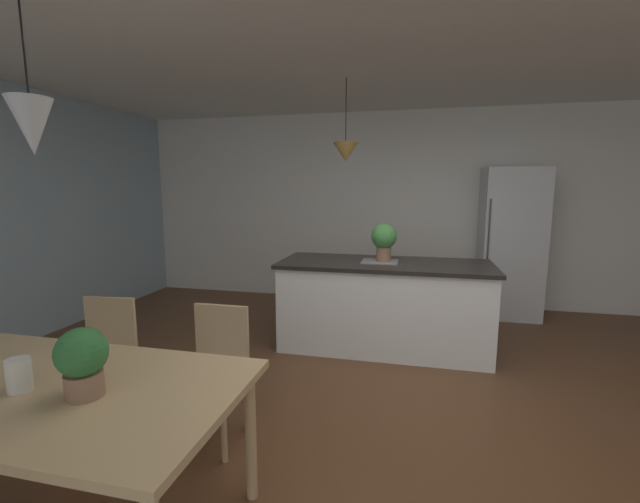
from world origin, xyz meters
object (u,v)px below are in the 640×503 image
object	(u,v)px
dining_table	(40,396)
vase_on_dining_table	(19,375)
chair_far_left	(101,357)
potted_plant_on_island	(384,239)
refrigerator	(510,243)
kitchen_island	(384,304)
chair_far_right	(214,369)
potted_plant_on_table	(82,359)

from	to	relation	value
dining_table	vase_on_dining_table	size ratio (longest dim) A/B	13.00
chair_far_left	potted_plant_on_island	distance (m)	2.65
chair_far_left	vase_on_dining_table	distance (m)	1.08
dining_table	refrigerator	xyz separation A→B (m)	(2.86, 4.17, 0.26)
kitchen_island	refrigerator	bearing A→B (deg)	45.10
chair_far_right	refrigerator	world-z (taller)	refrigerator
chair_far_right	kitchen_island	size ratio (longest dim) A/B	0.41
kitchen_island	refrigerator	size ratio (longest dim) A/B	1.12
potted_plant_on_table	vase_on_dining_table	bearing A→B (deg)	-176.02
dining_table	chair_far_left	world-z (taller)	chair_far_left
dining_table	kitchen_island	distance (m)	3.03
chair_far_right	kitchen_island	distance (m)	2.06
dining_table	potted_plant_on_island	xyz separation A→B (m)	(1.37, 2.68, 0.45)
potted_plant_on_island	chair_far_right	bearing A→B (deg)	-117.30
chair_far_right	potted_plant_on_table	bearing A→B (deg)	-97.34
kitchen_island	potted_plant_on_table	xyz separation A→B (m)	(-1.07, -2.74, 0.46)
chair_far_right	potted_plant_on_table	world-z (taller)	potted_plant_on_table
refrigerator	dining_table	bearing A→B (deg)	-124.47
refrigerator	potted_plant_on_table	xyz separation A→B (m)	(-2.55, -4.22, -0.03)
refrigerator	potted_plant_on_island	distance (m)	2.11
chair_far_left	vase_on_dining_table	xyz separation A→B (m)	(0.42, -0.93, 0.35)
dining_table	potted_plant_on_table	bearing A→B (deg)	-9.86
chair_far_right	vase_on_dining_table	world-z (taller)	vase_on_dining_table
chair_far_left	kitchen_island	bearing A→B (deg)	45.16
potted_plant_on_island	potted_plant_on_table	size ratio (longest dim) A/B	1.28
dining_table	kitchen_island	world-z (taller)	kitchen_island
chair_far_left	vase_on_dining_table	bearing A→B (deg)	-65.82
chair_far_right	kitchen_island	world-z (taller)	kitchen_island
refrigerator	potted_plant_on_island	world-z (taller)	refrigerator
refrigerator	chair_far_left	bearing A→B (deg)	-134.87
kitchen_island	chair_far_left	bearing A→B (deg)	-134.84
refrigerator	vase_on_dining_table	world-z (taller)	refrigerator
kitchen_island	vase_on_dining_table	world-z (taller)	kitchen_island
dining_table	vase_on_dining_table	world-z (taller)	vase_on_dining_table
chair_far_right	vase_on_dining_table	xyz separation A→B (m)	(-0.44, -0.94, 0.35)
kitchen_island	vase_on_dining_table	size ratio (longest dim) A/B	14.54
vase_on_dining_table	chair_far_right	bearing A→B (deg)	64.86
chair_far_left	kitchen_island	world-z (taller)	kitchen_island
potted_plant_on_table	vase_on_dining_table	xyz separation A→B (m)	(-0.32, -0.02, -0.10)
kitchen_island	potted_plant_on_island	bearing A→B (deg)	180.00
refrigerator	chair_far_right	bearing A→B (deg)	-126.35
chair_far_right	potted_plant_on_table	xyz separation A→B (m)	(-0.12, -0.91, 0.44)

